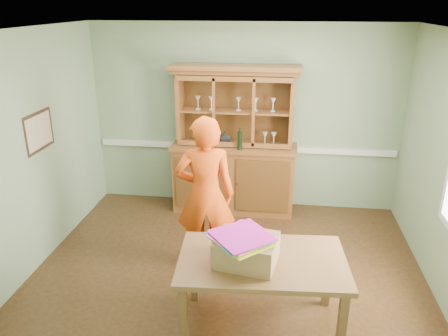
# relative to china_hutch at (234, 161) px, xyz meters

# --- Properties ---
(floor) EXTENTS (4.50, 4.50, 0.00)m
(floor) POSITION_rel_china_hutch_xyz_m (0.12, -1.76, -0.75)
(floor) COLOR #4D3218
(floor) RESTS_ON ground
(ceiling) EXTENTS (4.50, 4.50, 0.00)m
(ceiling) POSITION_rel_china_hutch_xyz_m (0.12, -1.76, 1.95)
(ceiling) COLOR white
(ceiling) RESTS_ON wall_back
(wall_back) EXTENTS (4.50, 0.00, 4.50)m
(wall_back) POSITION_rel_china_hutch_xyz_m (0.12, 0.24, 0.60)
(wall_back) COLOR gray
(wall_back) RESTS_ON floor
(wall_left) EXTENTS (0.00, 4.00, 4.00)m
(wall_left) POSITION_rel_china_hutch_xyz_m (-2.13, -1.76, 0.60)
(wall_left) COLOR gray
(wall_left) RESTS_ON floor
(wall_front) EXTENTS (4.50, 0.00, 4.50)m
(wall_front) POSITION_rel_china_hutch_xyz_m (0.12, -3.76, 0.60)
(wall_front) COLOR gray
(wall_front) RESTS_ON floor
(chair_rail) EXTENTS (4.41, 0.05, 0.08)m
(chair_rail) POSITION_rel_china_hutch_xyz_m (0.12, 0.22, 0.15)
(chair_rail) COLOR silver
(chair_rail) RESTS_ON wall_back
(framed_map) EXTENTS (0.03, 0.60, 0.46)m
(framed_map) POSITION_rel_china_hutch_xyz_m (-2.11, -1.46, 0.80)
(framed_map) COLOR #362215
(framed_map) RESTS_ON wall_left
(china_hutch) EXTENTS (1.82, 0.60, 2.14)m
(china_hutch) POSITION_rel_china_hutch_xyz_m (0.00, 0.00, 0.00)
(china_hutch) COLOR brown
(china_hutch) RESTS_ON floor
(dining_table) EXTENTS (1.59, 1.02, 0.76)m
(dining_table) POSITION_rel_china_hutch_xyz_m (0.54, -2.56, -0.08)
(dining_table) COLOR brown
(dining_table) RESTS_ON floor
(cardboard_box) EXTENTS (0.59, 0.51, 0.25)m
(cardboard_box) POSITION_rel_china_hutch_xyz_m (0.40, -2.63, 0.13)
(cardboard_box) COLOR #926D4B
(cardboard_box) RESTS_ON dining_table
(kite_stack) EXTENTS (0.64, 0.64, 0.05)m
(kite_stack) POSITION_rel_china_hutch_xyz_m (0.36, -2.67, 0.28)
(kite_stack) COLOR #F2FF20
(kite_stack) RESTS_ON cardboard_box
(person) EXTENTS (0.73, 0.55, 1.84)m
(person) POSITION_rel_china_hutch_xyz_m (-0.15, -1.59, 0.16)
(person) COLOR #EB4D0E
(person) RESTS_ON floor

